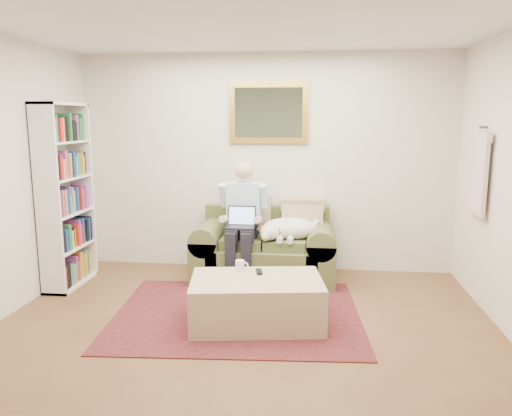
% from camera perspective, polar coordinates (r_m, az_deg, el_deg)
% --- Properties ---
extents(room_shell, '(4.51, 5.00, 2.61)m').
position_cam_1_polar(room_shell, '(3.93, -2.05, 2.38)').
color(room_shell, brown).
rests_on(room_shell, ground).
extents(rug, '(2.42, 1.99, 0.01)m').
position_cam_1_polar(rug, '(4.85, -2.15, -11.97)').
color(rug, black).
rests_on(rug, room_shell).
extents(sofa, '(1.61, 0.82, 0.97)m').
position_cam_1_polar(sofa, '(5.79, 0.99, -5.38)').
color(sofa, olive).
rests_on(sofa, room_shell).
extents(seated_man, '(0.53, 0.76, 1.35)m').
position_cam_1_polar(seated_man, '(5.58, -1.62, -1.76)').
color(seated_man, '#8CC8D8').
rests_on(seated_man, sofa).
extents(laptop, '(0.31, 0.25, 0.23)m').
position_cam_1_polar(laptop, '(5.52, -1.71, -1.56)').
color(laptop, black).
rests_on(laptop, seated_man).
extents(sleeping_dog, '(0.66, 0.42, 0.25)m').
position_cam_1_polar(sleeping_dog, '(5.61, 3.85, -2.36)').
color(sleeping_dog, white).
rests_on(sleeping_dog, sofa).
extents(ottoman, '(1.26, 0.91, 0.42)m').
position_cam_1_polar(ottoman, '(4.56, 0.06, -10.62)').
color(ottoman, '#CDBA89').
rests_on(ottoman, room_shell).
extents(coffee_mug, '(0.08, 0.08, 0.10)m').
position_cam_1_polar(coffee_mug, '(4.71, -1.85, -6.59)').
color(coffee_mug, white).
rests_on(coffee_mug, ottoman).
extents(tv_remote, '(0.08, 0.16, 0.02)m').
position_cam_1_polar(tv_remote, '(4.66, 0.35, -7.28)').
color(tv_remote, black).
rests_on(tv_remote, ottoman).
extents(bookshelf, '(0.28, 0.80, 2.00)m').
position_cam_1_polar(bookshelf, '(5.82, -20.95, 1.29)').
color(bookshelf, white).
rests_on(bookshelf, room_shell).
extents(wall_mirror, '(0.94, 0.04, 0.72)m').
position_cam_1_polar(wall_mirror, '(5.99, 1.43, 10.84)').
color(wall_mirror, gold).
rests_on(wall_mirror, room_shell).
extents(hanging_shirt, '(0.06, 0.52, 0.90)m').
position_cam_1_polar(hanging_shirt, '(5.36, 24.06, 4.14)').
color(hanging_shirt, beige).
rests_on(hanging_shirt, room_shell).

